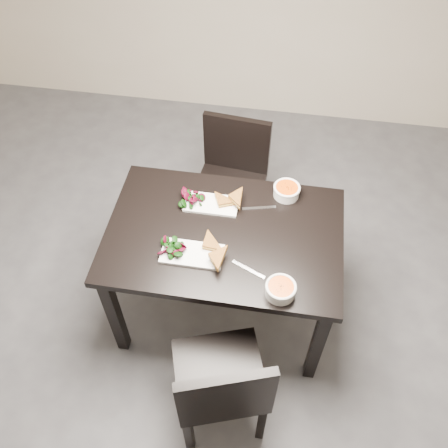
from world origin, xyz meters
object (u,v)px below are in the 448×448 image
(plate_near, at_px, (192,254))
(soup_bowl_far, at_px, (287,190))
(table, at_px, (224,244))
(soup_bowl_near, at_px, (281,289))
(plate_far, at_px, (211,204))
(chair_far, at_px, (232,175))
(chair_near, at_px, (222,386))

(plate_near, bearing_deg, soup_bowl_far, 48.08)
(table, distance_m, plate_near, 0.23)
(soup_bowl_near, height_order, plate_far, soup_bowl_near)
(table, relative_size, plate_far, 4.24)
(plate_far, relative_size, soup_bowl_far, 1.96)
(chair_far, distance_m, soup_bowl_far, 0.59)
(chair_far, bearing_deg, soup_bowl_far, -40.82)
(table, bearing_deg, plate_near, -129.56)
(plate_near, xyz_separation_m, plate_far, (0.04, 0.34, -0.00))
(soup_bowl_near, bearing_deg, chair_near, -119.51)
(plate_far, bearing_deg, table, -61.35)
(soup_bowl_far, bearing_deg, table, -133.07)
(plate_far, bearing_deg, plate_near, -96.18)
(plate_near, bearing_deg, soup_bowl_near, -18.68)
(table, xyz_separation_m, soup_bowl_far, (0.29, 0.31, 0.14))
(chair_near, distance_m, chair_far, 1.37)
(plate_near, distance_m, soup_bowl_near, 0.47)
(chair_near, relative_size, chair_far, 1.00)
(chair_far, height_order, soup_bowl_far, chair_far)
(chair_far, bearing_deg, table, -79.30)
(plate_near, relative_size, plate_far, 1.07)
(soup_bowl_near, distance_m, soup_bowl_far, 0.62)
(table, relative_size, soup_bowl_near, 8.38)
(soup_bowl_near, xyz_separation_m, plate_far, (-0.41, 0.49, -0.03))
(soup_bowl_near, bearing_deg, plate_near, 161.32)
(table, bearing_deg, chair_near, -81.69)
(chair_far, height_order, soup_bowl_near, chair_far)
(table, bearing_deg, plate_far, 118.65)
(chair_near, xyz_separation_m, plate_far, (-0.20, 0.86, 0.27))
(chair_near, bearing_deg, chair_far, 78.17)
(plate_near, relative_size, soup_bowl_near, 2.11)
(table, height_order, plate_far, plate_far)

